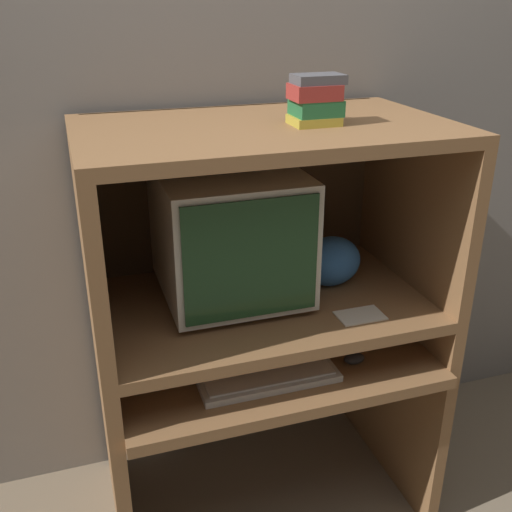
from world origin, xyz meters
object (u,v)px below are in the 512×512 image
at_px(keyboard, 268,377).
at_px(book_stack, 316,101).
at_px(snack_bag, 331,261).
at_px(mouse, 354,358).
at_px(crt_monitor, 230,233).

height_order(keyboard, book_stack, book_stack).
bearing_deg(keyboard, snack_bag, 37.58).
distance_m(keyboard, book_stack, 0.78).
distance_m(mouse, snack_bag, 0.31).
bearing_deg(mouse, crt_monitor, 141.90).
relative_size(crt_monitor, keyboard, 1.11).
distance_m(crt_monitor, keyboard, 0.44).
height_order(crt_monitor, book_stack, book_stack).
xyz_separation_m(snack_bag, book_stack, (-0.11, -0.08, 0.52)).
height_order(keyboard, mouse, mouse).
bearing_deg(mouse, book_stack, 127.17).
relative_size(mouse, snack_bag, 0.34).
distance_m(crt_monitor, book_stack, 0.46).
relative_size(snack_bag, book_stack, 1.41).
bearing_deg(keyboard, book_stack, 38.18).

